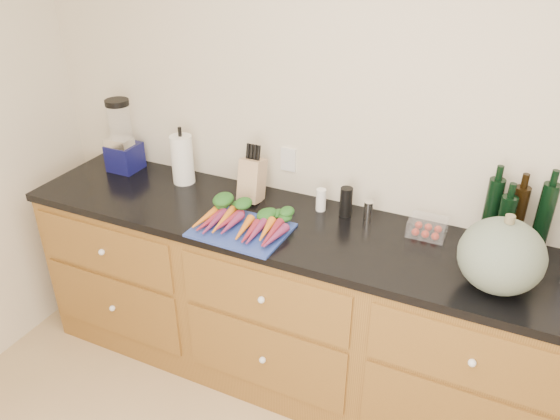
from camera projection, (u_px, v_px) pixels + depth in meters
The scene contains 14 objects.
wall_back at pixel (412, 144), 2.47m from camera, with size 4.10×0.05×2.60m, color beige.
cabinets at pixel (375, 331), 2.62m from camera, with size 3.60×0.64×0.90m.
countertop at pixel (385, 249), 2.40m from camera, with size 3.64×0.62×0.04m, color black.
cutting_board at pixel (241, 230), 2.49m from camera, with size 0.42×0.32×0.01m, color #253B95.
carrots at pixel (245, 220), 2.51m from camera, with size 0.42×0.31×0.06m.
squash at pixel (501, 256), 2.06m from camera, with size 0.32×0.32×0.29m, color #526253.
blender_appliance at pixel (122, 140), 3.00m from camera, with size 0.16×0.16×0.40m.
paper_towel at pixel (182, 159), 2.88m from camera, with size 0.12×0.12×0.26m, color white.
knife_block at pixel (252, 180), 2.72m from camera, with size 0.11×0.11×0.21m, color tan.
grinder_salt at pixel (321, 200), 2.64m from camera, with size 0.05×0.05×0.11m, color white.
grinder_pepper at pixel (346, 202), 2.59m from camera, with size 0.06×0.06×0.15m, color black.
canister_chrome at pixel (368, 211), 2.56m from camera, with size 0.04×0.04×0.10m, color silver.
tomato_box at pixel (427, 227), 2.45m from camera, with size 0.17×0.13×0.08m, color white.
bottles at pixel (514, 218), 2.30m from camera, with size 0.27×0.14×0.33m.
Camera 1 is at (0.43, -0.72, 2.24)m, focal length 35.00 mm.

